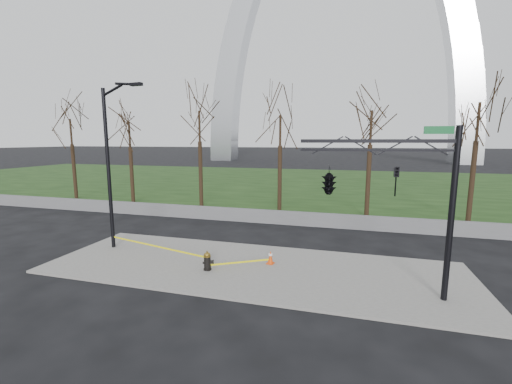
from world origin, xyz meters
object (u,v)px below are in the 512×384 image
(traffic_cone, at_px, (270,257))
(traffic_signal_mast, at_px, (352,181))
(street_light, at_px, (111,157))
(fire_hydrant, at_px, (208,261))

(traffic_cone, bearing_deg, traffic_signal_mast, -30.51)
(traffic_signal_mast, bearing_deg, traffic_cone, 144.52)
(street_light, bearing_deg, traffic_cone, 5.17)
(fire_hydrant, height_order, street_light, street_light)
(traffic_cone, height_order, traffic_signal_mast, traffic_signal_mast)
(street_light, distance_m, traffic_signal_mast, 11.57)
(street_light, height_order, traffic_signal_mast, street_light)
(fire_hydrant, distance_m, traffic_cone, 2.78)
(fire_hydrant, distance_m, street_light, 7.23)
(traffic_signal_mast, bearing_deg, fire_hydrant, 169.70)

